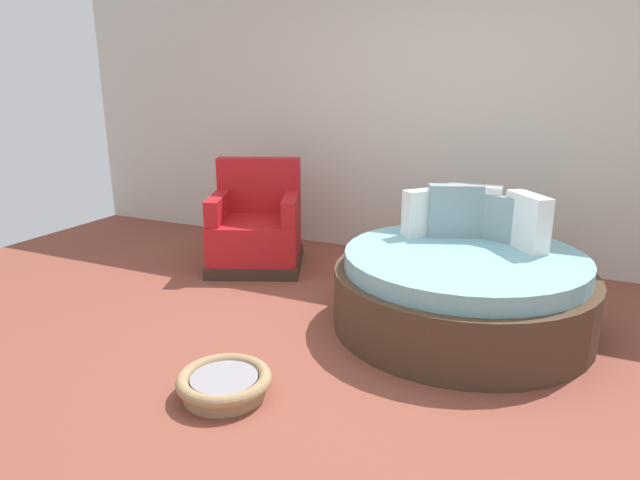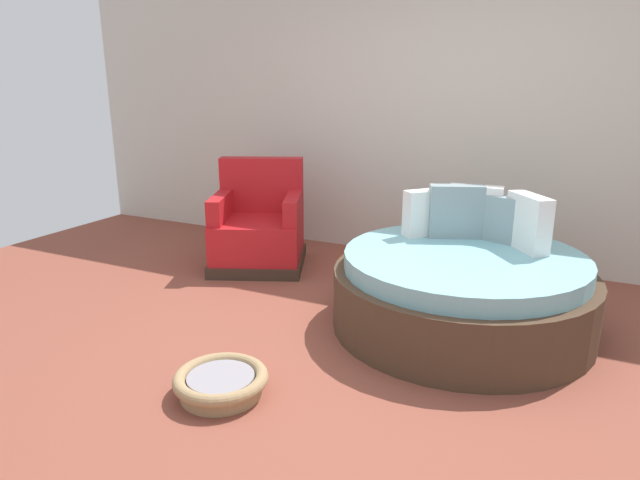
% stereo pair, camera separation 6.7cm
% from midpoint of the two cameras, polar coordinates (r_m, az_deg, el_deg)
% --- Properties ---
extents(ground_plane, '(8.00, 8.00, 0.02)m').
position_cam_midpoint_polar(ground_plane, '(3.49, 2.83, -11.94)').
color(ground_plane, brown).
extents(back_wall, '(8.00, 0.12, 2.76)m').
position_cam_midpoint_polar(back_wall, '(5.22, 13.06, 13.02)').
color(back_wall, beige).
rests_on(back_wall, ground_plane).
extents(round_daybed, '(1.73, 1.73, 0.91)m').
position_cam_midpoint_polar(round_daybed, '(3.89, 14.88, -4.77)').
color(round_daybed, '#473323').
rests_on(round_daybed, ground_plane).
extents(red_armchair, '(1.05, 1.05, 0.94)m').
position_cam_midpoint_polar(red_armchair, '(5.03, -5.91, 1.12)').
color(red_armchair, '#38281E').
rests_on(red_armchair, ground_plane).
extents(pet_basket, '(0.51, 0.51, 0.13)m').
position_cam_midpoint_polar(pet_basket, '(3.11, -9.50, -14.20)').
color(pet_basket, '#9E7F56').
rests_on(pet_basket, ground_plane).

